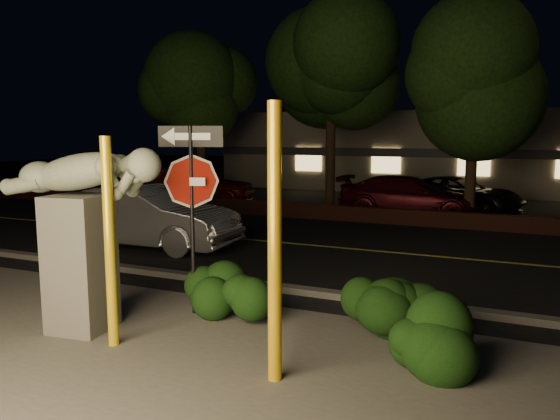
% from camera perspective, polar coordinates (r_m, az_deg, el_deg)
% --- Properties ---
extents(ground, '(90.00, 90.00, 0.00)m').
position_cam_1_polar(ground, '(16.85, 9.71, -2.04)').
color(ground, black).
rests_on(ground, ground).
extents(patio, '(14.00, 6.00, 0.02)m').
position_cam_1_polar(patio, '(7.15, -14.06, -16.19)').
color(patio, '#4C4944').
rests_on(patio, ground).
extents(road, '(80.00, 8.00, 0.01)m').
position_cam_1_polar(road, '(14.02, 6.62, -4.00)').
color(road, black).
rests_on(road, ground).
extents(lane_marking, '(80.00, 0.12, 0.00)m').
position_cam_1_polar(lane_marking, '(14.01, 6.62, -3.95)').
color(lane_marking, '#B5AB48').
rests_on(lane_marking, road).
extents(curb, '(80.00, 0.25, 0.12)m').
position_cam_1_polar(curb, '(10.28, -0.39, -8.09)').
color(curb, '#4C4944').
rests_on(curb, ground).
extents(brick_wall, '(40.00, 0.35, 0.50)m').
position_cam_1_polar(brick_wall, '(18.06, 10.77, -0.59)').
color(brick_wall, '#401D14').
rests_on(brick_wall, ground).
extents(parking_lot, '(40.00, 12.00, 0.01)m').
position_cam_1_polar(parking_lot, '(23.62, 13.99, 0.72)').
color(parking_lot, black).
rests_on(parking_lot, ground).
extents(building, '(22.00, 10.20, 4.00)m').
position_cam_1_polar(building, '(31.35, 16.75, 6.03)').
color(building, '#706B59').
rests_on(building, ground).
extents(tree_far_a, '(4.60, 4.60, 7.43)m').
position_cam_1_polar(tree_far_a, '(22.73, -8.42, 14.08)').
color(tree_far_a, black).
rests_on(tree_far_a, ground).
extents(tree_far_b, '(5.20, 5.20, 8.41)m').
position_cam_1_polar(tree_far_b, '(20.62, 5.44, 16.75)').
color(tree_far_b, black).
rests_on(tree_far_b, ground).
extents(tree_far_c, '(4.80, 4.80, 7.84)m').
position_cam_1_polar(tree_far_c, '(19.15, 19.90, 15.82)').
color(tree_far_c, black).
rests_on(tree_far_c, ground).
extents(yellow_pole_left, '(0.14, 0.14, 2.88)m').
position_cam_1_polar(yellow_pole_left, '(7.70, -17.37, -3.38)').
color(yellow_pole_left, yellow).
rests_on(yellow_pole_left, ground).
extents(yellow_pole_right, '(0.16, 0.16, 3.28)m').
position_cam_1_polar(yellow_pole_right, '(6.26, -0.56, -3.73)').
color(yellow_pole_right, gold).
rests_on(yellow_pole_right, ground).
extents(signpost, '(0.98, 0.36, 3.03)m').
position_cam_1_polar(signpost, '(8.69, -9.24, 2.90)').
color(signpost, black).
rests_on(signpost, ground).
extents(sculpture, '(2.55, 0.98, 2.72)m').
position_cam_1_polar(sculpture, '(8.39, -20.07, -0.95)').
color(sculpture, '#4C4944').
rests_on(sculpture, ground).
extents(hedge_center, '(2.14, 1.49, 1.02)m').
position_cam_1_polar(hedge_center, '(8.77, -4.83, -7.93)').
color(hedge_center, black).
rests_on(hedge_center, ground).
extents(hedge_right, '(2.10, 1.58, 1.23)m').
position_cam_1_polar(hedge_right, '(8.04, 10.47, -8.74)').
color(hedge_right, black).
rests_on(hedge_right, ground).
extents(hedge_far_right, '(1.49, 1.09, 0.93)m').
position_cam_1_polar(hedge_far_right, '(7.03, 14.77, -12.62)').
color(hedge_far_right, black).
rests_on(hedge_far_right, ground).
extents(silver_sedan, '(4.90, 1.84, 1.60)m').
position_cam_1_polar(silver_sedan, '(14.37, -13.77, -0.66)').
color(silver_sedan, '#B4B4B9').
rests_on(silver_sedan, ground).
extents(parked_car_red, '(5.24, 3.10, 1.67)m').
position_cam_1_polar(parked_car_red, '(22.91, -8.82, 2.73)').
color(parked_car_red, '#661408').
rests_on(parked_car_red, ground).
extents(parked_car_darkred, '(5.02, 2.30, 1.42)m').
position_cam_1_polar(parked_car_darkred, '(19.79, 13.26, 1.43)').
color(parked_car_darkred, '#3D0910').
rests_on(parked_car_darkred, ground).
extents(parked_car_dark, '(5.16, 3.33, 1.32)m').
position_cam_1_polar(parked_car_dark, '(21.14, 18.00, 1.52)').
color(parked_car_dark, black).
rests_on(parked_car_dark, ground).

